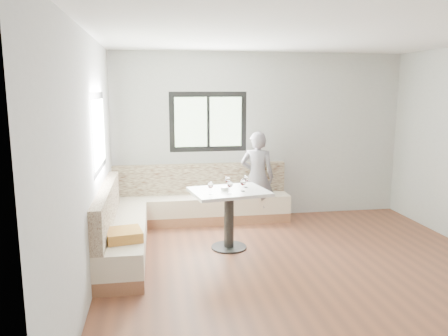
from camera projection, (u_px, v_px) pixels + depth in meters
The scene contains 10 objects.
room at pixel (303, 156), 5.12m from camera, with size 5.01×5.01×2.81m.
banquette at pixel (171, 214), 6.57m from camera, with size 2.90×2.80×0.95m.
table at pixel (229, 205), 5.99m from camera, with size 1.13×0.95×0.83m.
person at pixel (257, 177), 7.20m from camera, with size 0.55×0.36×1.51m, color slate.
olive_ramekin at pixel (225, 189), 5.95m from camera, with size 0.11×0.11×0.04m.
wine_glass_a at pixel (210, 185), 5.70m from camera, with size 0.08×0.08×0.17m.
wine_glass_b at pixel (230, 184), 5.75m from camera, with size 0.08×0.08×0.17m.
wine_glass_c at pixel (243, 183), 5.86m from camera, with size 0.08×0.08×0.17m.
wine_glass_d at pixel (228, 180), 6.04m from camera, with size 0.08×0.08×0.17m.
wine_glass_e at pixel (246, 179), 6.10m from camera, with size 0.08×0.08×0.17m.
Camera 1 is at (-1.80, -4.77, 2.17)m, focal length 35.00 mm.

